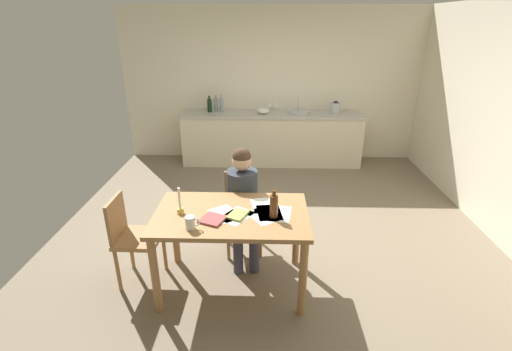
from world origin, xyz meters
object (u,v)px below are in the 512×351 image
(coffee_mug, at_px, (190,223))
(book_magazine, at_px, (238,215))
(mixing_bowl, at_px, (263,111))
(bottle_oil, at_px, (210,105))
(chair_side_empty, at_px, (132,236))
(bottle_wine_red, at_px, (222,105))
(book_cookery, at_px, (213,219))
(stovetop_kettle, at_px, (335,107))
(wine_glass_by_kettle, at_px, (270,105))
(person_seated, at_px, (243,198))
(bottle_vinegar, at_px, (216,105))
(chair_at_table, at_px, (242,208))
(dining_table, at_px, (231,224))
(sink_unit, at_px, (299,112))
(candlestick, at_px, (180,207))
(wine_bottle_on_table, at_px, (274,206))
(wine_glass_near_sink, at_px, (275,105))

(coffee_mug, bearing_deg, book_magazine, 31.18)
(mixing_bowl, bearing_deg, bottle_oil, 173.80)
(chair_side_empty, relative_size, bottle_wine_red, 2.95)
(book_cookery, height_order, bottle_wine_red, bottle_wine_red)
(stovetop_kettle, relative_size, wine_glass_by_kettle, 1.43)
(person_seated, bearing_deg, book_cookery, -108.48)
(bottle_oil, bearing_deg, book_magazine, -77.78)
(book_cookery, relative_size, mixing_bowl, 0.91)
(book_magazine, bearing_deg, coffee_mug, -125.66)
(bottle_wine_red, bearing_deg, bottle_vinegar, 148.53)
(chair_at_table, bearing_deg, dining_table, -94.51)
(stovetop_kettle, bearing_deg, book_magazine, -112.58)
(sink_unit, relative_size, bottle_vinegar, 1.32)
(dining_table, bearing_deg, chair_side_empty, 176.70)
(sink_unit, distance_m, bottle_oil, 1.54)
(coffee_mug, height_order, candlestick, candlestick)
(book_cookery, distance_m, bottle_oil, 3.55)
(wine_bottle_on_table, distance_m, mixing_bowl, 3.33)
(chair_side_empty, distance_m, coffee_mug, 0.79)
(bottle_oil, bearing_deg, chair_side_empty, -94.58)
(chair_at_table, bearing_deg, book_magazine, -88.95)
(book_magazine, bearing_deg, dining_table, 166.82)
(sink_unit, xyz_separation_m, mixing_bowl, (-0.61, -0.06, 0.03))
(coffee_mug, relative_size, bottle_vinegar, 0.45)
(mixing_bowl, xyz_separation_m, stovetop_kettle, (1.23, 0.06, 0.05))
(coffee_mug, relative_size, wine_bottle_on_table, 0.48)
(coffee_mug, bearing_deg, sink_unit, 72.16)
(chair_at_table, xyz_separation_m, book_cookery, (-0.20, -0.79, 0.31))
(dining_table, height_order, bottle_wine_red, bottle_wine_red)
(person_seated, height_order, bottle_vinegar, person_seated)
(person_seated, xyz_separation_m, book_cookery, (-0.21, -0.64, 0.12))
(chair_side_empty, bearing_deg, book_cookery, -13.13)
(wine_glass_near_sink, bearing_deg, book_magazine, -96.36)
(person_seated, relative_size, mixing_bowl, 5.57)
(book_magazine, bearing_deg, mixing_bowl, 110.08)
(sink_unit, distance_m, stovetop_kettle, 0.62)
(dining_table, xyz_separation_m, chair_at_table, (0.05, 0.66, -0.18))
(bottle_vinegar, xyz_separation_m, mixing_bowl, (0.82, -0.15, -0.07))
(chair_side_empty, bearing_deg, bottle_wine_red, 81.75)
(bottle_oil, bearing_deg, bottle_vinegar, 26.77)
(book_magazine, distance_m, bottle_vinegar, 3.54)
(wine_bottle_on_table, relative_size, wine_glass_by_kettle, 1.63)
(coffee_mug, relative_size, stovetop_kettle, 0.55)
(wine_bottle_on_table, xyz_separation_m, sink_unit, (0.48, 3.39, 0.03))
(candlestick, bearing_deg, wine_glass_near_sink, 75.57)
(person_seated, height_order, stovetop_kettle, person_seated)
(coffee_mug, height_order, book_cookery, coffee_mug)
(candlestick, relative_size, bottle_oil, 0.91)
(candlestick, height_order, bottle_wine_red, bottle_wine_red)
(book_magazine, xyz_separation_m, wine_bottle_on_table, (0.31, -0.01, 0.10))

